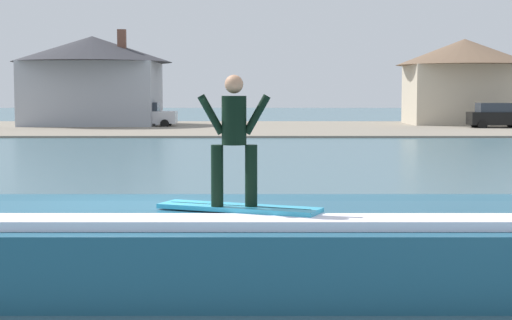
{
  "coord_description": "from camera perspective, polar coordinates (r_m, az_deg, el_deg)",
  "views": [
    {
      "loc": [
        1.9,
        -11.71,
        2.57
      ],
      "look_at": [
        1.93,
        2.48,
        1.42
      ],
      "focal_mm": 58.04,
      "sensor_mm": 36.0,
      "label": 1
    }
  ],
  "objects": [
    {
      "name": "car_far_shore",
      "position": [
        60.72,
        16.14,
        2.94
      ],
      "size": [
        4.03,
        2.14,
        1.86
      ],
      "color": "black",
      "rests_on": "ground_plane"
    },
    {
      "name": "house_gabled_white",
      "position": [
        67.03,
        14.04,
        5.69
      ],
      "size": [
        10.66,
        10.66,
        6.77
      ],
      "color": "beige",
      "rests_on": "ground_plane"
    },
    {
      "name": "surfer",
      "position": [
        10.66,
        -1.62,
        1.83
      ],
      "size": [
        0.94,
        0.32,
        1.7
      ],
      "color": "black",
      "rests_on": "surfboard"
    },
    {
      "name": "ground_plane",
      "position": [
        12.14,
        -9.2,
        -7.64
      ],
      "size": [
        260.0,
        260.0,
        0.0
      ],
      "primitive_type": "plane",
      "color": "#416370"
    },
    {
      "name": "wave_crest",
      "position": [
        11.54,
        0.03,
        -5.74
      ],
      "size": [
        10.53,
        4.05,
        1.04
      ],
      "color": "#20556F",
      "rests_on": "ground_plane"
    },
    {
      "name": "shoreline_bank",
      "position": [
        59.33,
        -1.94,
        2.23
      ],
      "size": [
        120.0,
        24.43,
        0.12
      ],
      "color": "gray",
      "rests_on": "ground_plane"
    },
    {
      "name": "house_with_chimney",
      "position": [
        64.36,
        -11.29,
        5.79
      ],
      "size": [
        12.09,
        12.09,
        7.27
      ],
      "color": "#9EA3AD",
      "rests_on": "ground_plane"
    },
    {
      "name": "surfboard",
      "position": [
        10.82,
        -1.29,
        -3.32
      ],
      "size": [
        2.2,
        1.3,
        0.06
      ],
      "color": "#33A5CC",
      "rests_on": "wave_crest"
    },
    {
      "name": "car_near_shore",
      "position": [
        61.61,
        -7.71,
        3.11
      ],
      "size": [
        4.36,
        2.29,
        1.86
      ],
      "color": "silver",
      "rests_on": "ground_plane"
    }
  ]
}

